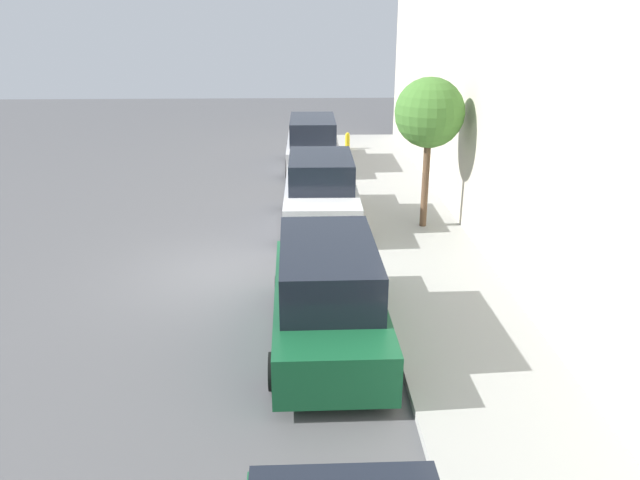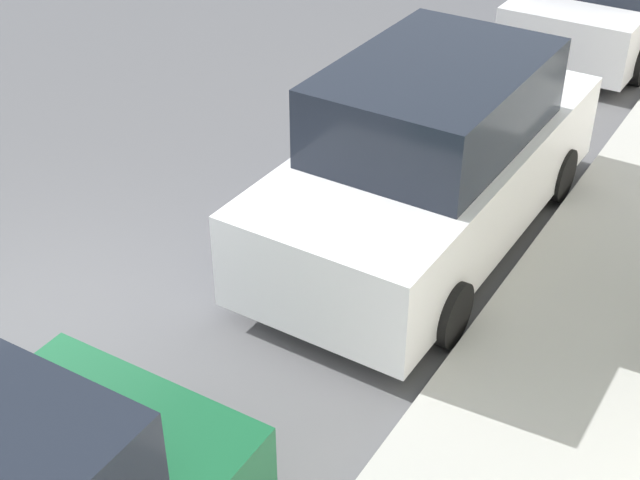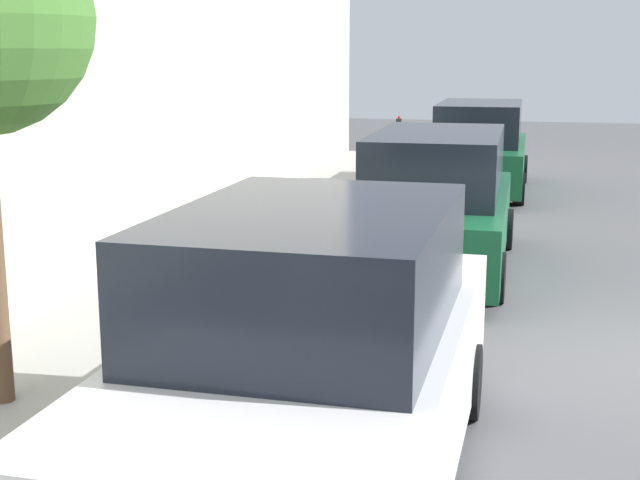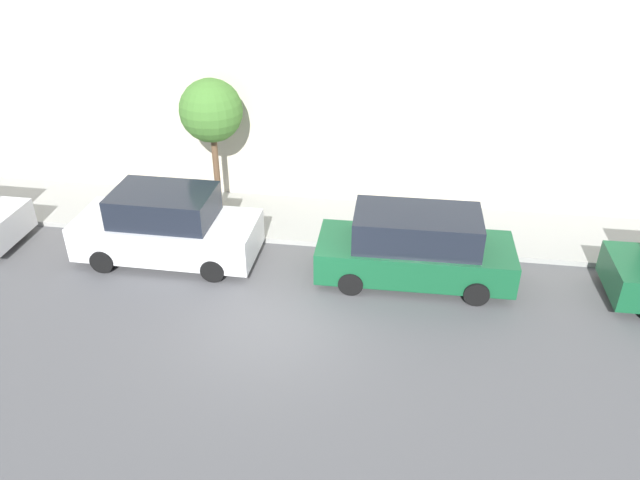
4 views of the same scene
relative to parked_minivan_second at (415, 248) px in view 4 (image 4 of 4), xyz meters
name	(u,v)px [view 4 (image 4 of 4)]	position (x,y,z in m)	size (l,w,h in m)	color
ground_plane	(276,322)	(-2.30, 3.11, -0.92)	(60.00, 60.00, 0.00)	#515154
sidewalk	(309,220)	(2.57, 3.11, -0.85)	(2.74, 32.00, 0.15)	#9E9E99
parked_minivan_second	(415,248)	(0.00, 0.00, 0.00)	(2.02, 4.92, 1.90)	#14512D
parked_suv_third	(167,227)	(0.10, 6.54, 0.01)	(2.08, 4.82, 1.98)	silver
street_tree	(211,111)	(2.88, 5.96, 2.28)	(1.81, 1.81, 3.98)	brown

